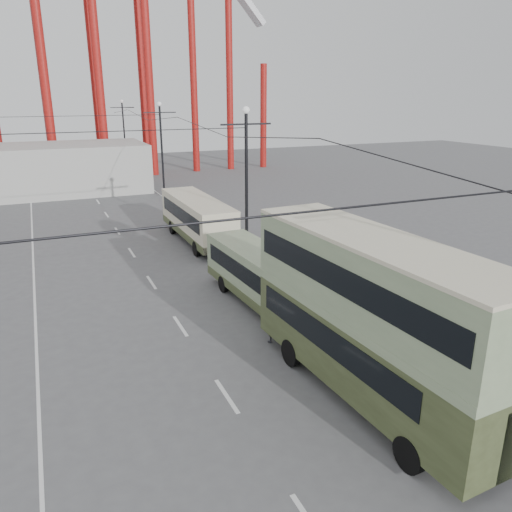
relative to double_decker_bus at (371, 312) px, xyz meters
name	(u,v)px	position (x,y,z in m)	size (l,w,h in m)	color
ground	(309,462)	(-3.39, -2.07, -3.20)	(160.00, 160.00, 0.00)	#525255
road_markings	(141,263)	(-4.25, 17.63, -3.19)	(12.52, 120.00, 0.01)	silver
lamp_post_mid	(246,185)	(2.21, 15.93, 1.48)	(3.20, 0.44, 9.32)	black
lamp_post_far	(162,150)	(2.21, 37.93, 1.48)	(3.20, 0.44, 9.32)	black
lamp_post_distant	(124,135)	(2.21, 59.93, 1.48)	(3.20, 0.44, 9.32)	black
fairground_shed	(38,170)	(-9.39, 44.93, -0.70)	(22.00, 10.00, 5.00)	#AAA9A4
double_decker_bus	(371,312)	(0.00, 0.00, 0.00)	(3.27, 10.76, 5.71)	#323A1F
single_decker_green	(266,279)	(-0.02, 8.18, -1.65)	(2.77, 9.79, 2.74)	gray
single_decker_cream	(197,218)	(0.45, 20.74, -1.46)	(2.60, 9.92, 3.08)	beige
pedestrian	(273,321)	(-1.20, 4.93, -2.25)	(0.69, 0.45, 1.89)	black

